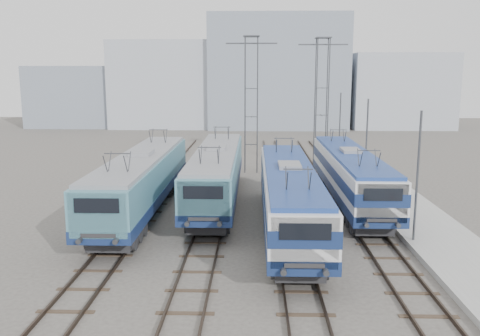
% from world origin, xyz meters
% --- Properties ---
extents(ground, '(160.00, 160.00, 0.00)m').
position_xyz_m(ground, '(0.00, 0.00, 0.00)').
color(ground, '#514C47').
extents(platform, '(4.00, 70.00, 0.30)m').
position_xyz_m(platform, '(10.20, 8.00, 0.15)').
color(platform, '#9E9E99').
rests_on(platform, ground).
extents(locomotive_far_left, '(2.96, 18.74, 3.53)m').
position_xyz_m(locomotive_far_left, '(-6.75, 7.45, 2.33)').
color(locomotive_far_left, navy).
rests_on(locomotive_far_left, ground).
extents(locomotive_center_left, '(2.92, 18.46, 3.47)m').
position_xyz_m(locomotive_center_left, '(-2.25, 10.18, 2.30)').
color(locomotive_center_left, navy).
rests_on(locomotive_center_left, ground).
extents(locomotive_center_right, '(2.88, 18.22, 3.43)m').
position_xyz_m(locomotive_center_right, '(2.25, 3.94, 2.32)').
color(locomotive_center_right, navy).
rests_on(locomotive_center_right, ground).
extents(locomotive_far_right, '(2.83, 17.86, 3.36)m').
position_xyz_m(locomotive_far_right, '(6.75, 10.10, 2.28)').
color(locomotive_far_right, navy).
rests_on(locomotive_far_right, ground).
extents(catenary_tower_west, '(4.50, 1.20, 12.00)m').
position_xyz_m(catenary_tower_west, '(0.00, 22.00, 6.64)').
color(catenary_tower_west, '#3F4247').
rests_on(catenary_tower_west, ground).
extents(catenary_tower_east, '(4.50, 1.20, 12.00)m').
position_xyz_m(catenary_tower_east, '(6.50, 24.00, 6.64)').
color(catenary_tower_east, '#3F4247').
rests_on(catenary_tower_east, ground).
extents(mast_front, '(0.12, 0.12, 7.00)m').
position_xyz_m(mast_front, '(8.60, 2.00, 3.50)').
color(mast_front, '#3F4247').
rests_on(mast_front, ground).
extents(mast_mid, '(0.12, 0.12, 7.00)m').
position_xyz_m(mast_mid, '(8.60, 14.00, 3.50)').
color(mast_mid, '#3F4247').
rests_on(mast_mid, ground).
extents(mast_rear, '(0.12, 0.12, 7.00)m').
position_xyz_m(mast_rear, '(8.60, 26.00, 3.50)').
color(mast_rear, '#3F4247').
rests_on(mast_rear, ground).
extents(building_west, '(18.00, 12.00, 14.00)m').
position_xyz_m(building_west, '(-14.00, 62.00, 7.00)').
color(building_west, '#A5ACB8').
rests_on(building_west, ground).
extents(building_center, '(22.00, 14.00, 18.00)m').
position_xyz_m(building_center, '(4.00, 62.00, 9.00)').
color(building_center, gray).
rests_on(building_center, ground).
extents(building_east, '(16.00, 12.00, 12.00)m').
position_xyz_m(building_east, '(24.00, 62.00, 6.00)').
color(building_east, '#A5ACB8').
rests_on(building_east, ground).
extents(building_far_west, '(14.00, 10.00, 10.00)m').
position_xyz_m(building_far_west, '(-30.00, 62.00, 5.00)').
color(building_far_west, gray).
rests_on(building_far_west, ground).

